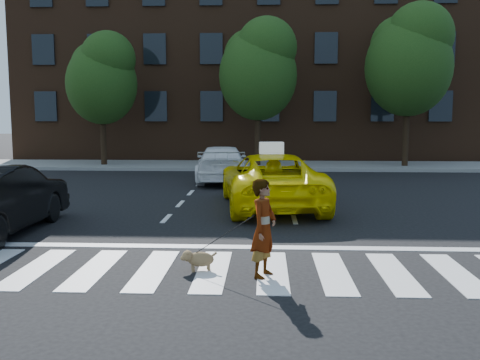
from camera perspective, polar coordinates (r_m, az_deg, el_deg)
The scene contains 13 objects.
ground at distance 9.07m, azimuth -2.93°, elevation -9.65°, with size 120.00×120.00×0.00m, color black.
crosswalk at distance 9.07m, azimuth -2.93°, elevation -9.62°, with size 13.00×2.40×0.01m, color silver.
stop_line at distance 10.60m, azimuth -2.08°, elevation -7.14°, with size 12.00×0.30×0.01m, color silver.
sidewalk_far at distance 26.28m, azimuth 0.81°, elevation 1.56°, with size 30.00×4.00×0.15m, color slate.
building at distance 33.82m, azimuth 1.26°, elevation 12.85°, with size 26.00×10.00×12.00m, color #452918.
tree_left at distance 26.87m, azimuth -14.50°, elevation 10.78°, with size 3.39×3.38×6.50m.
tree_mid at distance 25.74m, azimuth 2.01°, elevation 12.09°, with size 3.69×3.69×7.10m.
tree_right at distance 26.62m, azimuth 17.63°, elevation 12.49°, with size 4.00×4.00×7.70m.
taxi at distance 14.97m, azimuth 3.34°, elevation -0.03°, with size 2.52×5.47×1.52m, color yellow.
white_suv at distance 20.60m, azimuth -1.97°, elevation 1.73°, with size 1.92×4.73×1.37m, color white.
woman at distance 8.56m, azimuth 2.54°, elevation -5.18°, with size 0.58×0.38×1.59m, color #999999.
dog at distance 9.04m, azimuth -4.52°, elevation -8.37°, with size 0.62×0.32×0.35m.
taxi_sign at distance 14.68m, azimuth 3.37°, elevation 3.44°, with size 0.65×0.28×0.32m, color white.
Camera 1 is at (0.87, -8.64, 2.61)m, focal length 40.00 mm.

